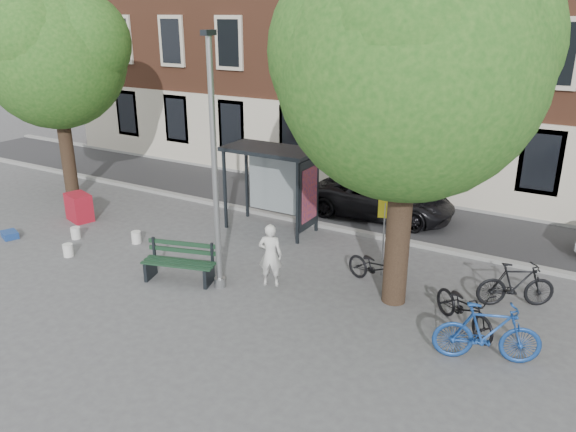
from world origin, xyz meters
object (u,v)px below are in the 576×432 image
Objects in this scene: painter at (270,255)px; car_dark at (382,198)px; lamppost at (215,180)px; bike_b at (487,333)px; bus_shelter at (283,171)px; notice_sign at (384,221)px; bike_a at (376,268)px; bike_c at (465,308)px; red_stand at (79,207)px; bike_d at (516,285)px; bench at (180,264)px.

painter reaches higher than car_dark.
bike_b is at bearing 0.84° from lamppost.
car_dark is (2.19, 2.74, -1.26)m from bus_shelter.
notice_sign reaches higher than car_dark.
painter is at bearing -64.02° from bus_shelter.
bike_a is 0.97× the size of bike_c.
notice_sign is at bearing 6.44° from red_stand.
lamppost reaches higher than bike_b.
painter is (1.03, 0.73, -1.97)m from lamppost.
bike_c is 2.11× the size of red_stand.
bike_b reaches higher than red_stand.
bike_d is (6.50, 2.70, -2.24)m from lamppost.
car_dark is (-4.82, 6.75, 0.04)m from bike_b.
painter is 5.81m from bike_d.
lamppost is at bearing 14.47° from painter.
notice_sign reaches higher than bike_c.
lamppost is 6.75m from bike_b.
bus_shelter reaches higher than painter.
bike_c is at bearing -1.95° from red_stand.
bus_shelter reaches higher than car_dark.
bus_shelter is 3.73m from car_dark.
painter reaches higher than red_stand.
painter is 2.35m from bench.
bike_b is 1.15× the size of bike_d.
bike_b is 1.19m from bike_c.
bus_shelter is 7.17m from bike_c.
car_dark reaches higher than bike_b.
painter is at bearing 7.65° from bench.
car_dark is (2.67, 7.05, 0.21)m from bench.
bus_shelter reaches higher than bike_d.
bus_shelter reaches higher than notice_sign.
bike_a is 3.24m from bike_d.
bike_a is (4.43, 2.22, 0.04)m from bench.
bus_shelter reaches higher than bench.
red_stand is (-6.85, 1.50, -2.33)m from lamppost.
painter reaches higher than bike_d.
bus_shelter is 1.38× the size of notice_sign.
notice_sign is (3.24, 2.64, -1.26)m from lamppost.
bench is 4.95m from bike_a.
bike_c is at bearing 10.60° from lamppost.
bus_shelter is at bearing 22.63° from red_stand.
bus_shelter reaches higher than bike_c.
bike_c is at bearing 13.44° from bike_b.
lamppost reaches higher than notice_sign.
painter is 0.79× the size of notice_sign.
bike_d reaches higher than bike_a.
bench is at bearing -169.14° from lamppost.
painter is at bearing -5.57° from red_stand.
bike_a is at bearing 10.35° from bench.
car_dark is at bearing 14.87° from bike_b.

